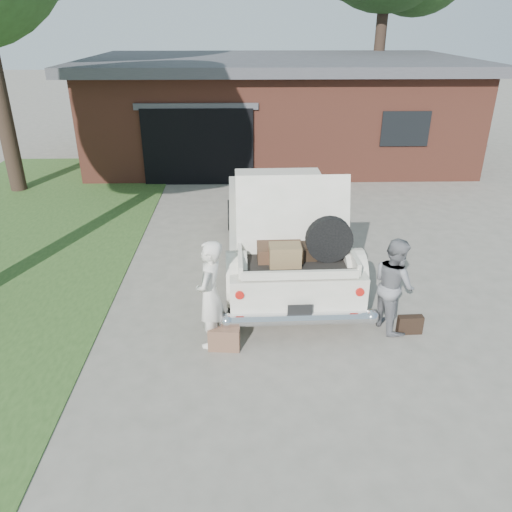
{
  "coord_description": "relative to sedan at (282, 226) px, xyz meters",
  "views": [
    {
      "loc": [
        -0.18,
        -6.48,
        4.49
      ],
      "look_at": [
        0.0,
        0.6,
        1.1
      ],
      "focal_mm": 35.0,
      "sensor_mm": 36.0,
      "label": 1
    }
  ],
  "objects": [
    {
      "name": "ground",
      "position": [
        -0.56,
        -2.52,
        -0.82
      ],
      "size": [
        90.0,
        90.0,
        0.0
      ],
      "primitive_type": "plane",
      "color": "gray",
      "rests_on": "ground"
    },
    {
      "name": "house",
      "position": [
        0.42,
        8.96,
        0.86
      ],
      "size": [
        12.8,
        7.8,
        3.3
      ],
      "color": "brown",
      "rests_on": "ground"
    },
    {
      "name": "sedan",
      "position": [
        0.0,
        0.0,
        0.0
      ],
      "size": [
        2.31,
        5.61,
        2.27
      ],
      "rotation": [
        0.0,
        0.0,
        0.03
      ],
      "color": "white",
      "rests_on": "ground"
    },
    {
      "name": "woman_left",
      "position": [
        -1.25,
        -2.67,
        0.03
      ],
      "size": [
        0.54,
        0.69,
        1.69
      ],
      "primitive_type": "imported",
      "rotation": [
        0.0,
        0.0,
        -1.81
      ],
      "color": "silver",
      "rests_on": "ground"
    },
    {
      "name": "woman_right",
      "position": [
        1.56,
        -2.29,
        -0.05
      ],
      "size": [
        0.77,
        0.88,
        1.53
      ],
      "primitive_type": "imported",
      "rotation": [
        0.0,
        0.0,
        1.86
      ],
      "color": "slate",
      "rests_on": "ground"
    },
    {
      "name": "suitcase_left",
      "position": [
        -1.06,
        -2.86,
        -0.64
      ],
      "size": [
        0.48,
        0.19,
        0.36
      ],
      "primitive_type": "cube",
      "rotation": [
        0.0,
        0.0,
        -0.09
      ],
      "color": "brown",
      "rests_on": "ground"
    },
    {
      "name": "suitcase_right",
      "position": [
        1.84,
        -2.49,
        -0.66
      ],
      "size": [
        0.4,
        0.14,
        0.3
      ],
      "primitive_type": "cube",
      "rotation": [
        0.0,
        0.0,
        0.04
      ],
      "color": "black",
      "rests_on": "ground"
    }
  ]
}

